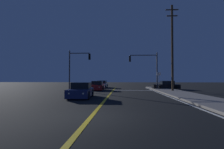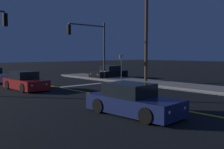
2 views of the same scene
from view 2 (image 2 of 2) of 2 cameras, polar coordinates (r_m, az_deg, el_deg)
sidewalk_right at (r=20.23m, az=19.97°, el=-2.89°), size 3.20×35.07×0.15m
lane_line_center at (r=14.13m, az=5.64°, el=-6.05°), size 0.20×33.12×0.01m
lane_line_edge_right at (r=18.63m, az=17.31°, el=-3.66°), size 0.16×33.12×0.01m
stop_bar at (r=22.13m, az=-5.20°, el=-2.20°), size 5.87×0.50×0.01m
car_following_oncoming_red at (r=19.88m, az=-18.66°, el=-1.52°), size 1.92×4.19×1.34m
car_far_approaching_black at (r=28.01m, az=-0.63°, el=0.42°), size 4.22×2.03×1.34m
car_distant_tail_navy at (r=11.15m, az=4.57°, el=-5.88°), size 2.03×4.34×1.34m
traffic_signal_near_right at (r=25.14m, az=-4.52°, el=7.41°), size 4.40×0.28×5.74m
utility_pole_right at (r=23.88m, az=7.64°, el=12.28°), size 1.64×0.28×11.23m
street_sign_corner at (r=23.86m, az=2.10°, el=2.48°), size 0.56×0.11×2.60m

